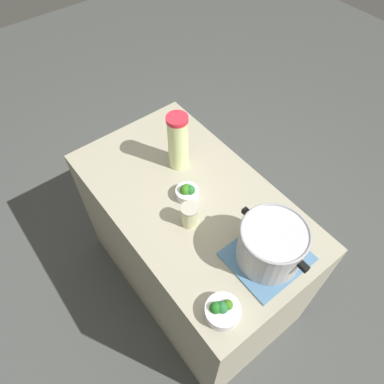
{
  "coord_description": "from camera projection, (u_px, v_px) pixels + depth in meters",
  "views": [
    {
      "loc": [
        0.79,
        -0.62,
        2.27
      ],
      "look_at": [
        0.0,
        0.0,
        0.95
      ],
      "focal_mm": 33.49,
      "sensor_mm": 36.0,
      "label": 1
    }
  ],
  "objects": [
    {
      "name": "cooking_pot",
      "position": [
        271.0,
        244.0,
        1.43
      ],
      "size": [
        0.34,
        0.27,
        0.2
      ],
      "color": "#B7B7BC",
      "rests_on": "dish_cloth"
    },
    {
      "name": "broccoli_bowl_center",
      "position": [
        187.0,
        192.0,
        1.68
      ],
      "size": [
        0.11,
        0.11,
        0.08
      ],
      "color": "silver",
      "rests_on": "counter_slab"
    },
    {
      "name": "ground_plane",
      "position": [
        192.0,
        277.0,
        2.41
      ],
      "size": [
        8.0,
        8.0,
        0.0
      ],
      "primitive_type": "plane",
      "color": "#4A4C4A"
    },
    {
      "name": "mason_jar",
      "position": [
        189.0,
        215.0,
        1.57
      ],
      "size": [
        0.08,
        0.08,
        0.11
      ],
      "color": "beige",
      "rests_on": "counter_slab"
    },
    {
      "name": "dish_cloth",
      "position": [
        267.0,
        256.0,
        1.51
      ],
      "size": [
        0.28,
        0.32,
        0.01
      ],
      "primitive_type": "cube",
      "color": "teal",
      "rests_on": "counter_slab"
    },
    {
      "name": "counter_slab",
      "position": [
        192.0,
        244.0,
        2.05
      ],
      "size": [
        1.26,
        0.72,
        0.9
      ],
      "primitive_type": "cube",
      "color": "#A49D86",
      "rests_on": "ground_plane"
    },
    {
      "name": "lemonade_pitcher",
      "position": [
        178.0,
        142.0,
        1.71
      ],
      "size": [
        0.1,
        0.1,
        0.31
      ],
      "color": "#E8F4A0",
      "rests_on": "counter_slab"
    },
    {
      "name": "broccoli_bowl_front",
      "position": [
        222.0,
        310.0,
        1.34
      ],
      "size": [
        0.14,
        0.14,
        0.08
      ],
      "color": "silver",
      "rests_on": "counter_slab"
    }
  ]
}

